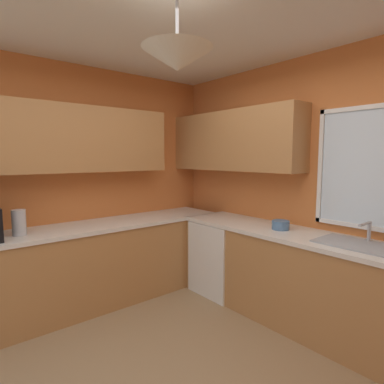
% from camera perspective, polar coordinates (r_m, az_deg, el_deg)
% --- Properties ---
extents(room_shell, '(4.07, 3.68, 2.69)m').
position_cam_1_polar(room_shell, '(2.62, 0.72, 9.75)').
color(room_shell, '#D17238').
rests_on(room_shell, ground_plane).
extents(counter_run_left, '(0.65, 3.29, 0.89)m').
position_cam_1_polar(counter_run_left, '(3.69, -18.68, -12.51)').
color(counter_run_left, '#AD7542').
rests_on(counter_run_left, ground_plane).
extents(counter_run_back, '(3.16, 0.65, 0.89)m').
position_cam_1_polar(counter_run_back, '(3.25, 22.05, -15.27)').
color(counter_run_back, '#AD7542').
rests_on(counter_run_back, ground_plane).
extents(dishwasher, '(0.60, 0.60, 0.84)m').
position_cam_1_polar(dishwasher, '(3.91, 5.63, -11.45)').
color(dishwasher, white).
rests_on(dishwasher, ground_plane).
extents(kettle, '(0.12, 0.12, 0.24)m').
position_cam_1_polar(kettle, '(3.37, -28.57, -4.82)').
color(kettle, '#B7B7BC').
rests_on(kettle, counter_run_left).
extents(sink_assembly, '(0.67, 0.40, 0.19)m').
position_cam_1_polar(sink_assembly, '(2.99, 27.96, -8.31)').
color(sink_assembly, '#9EA0A5').
rests_on(sink_assembly, counter_run_back).
extents(bowl, '(0.17, 0.17, 0.09)m').
position_cam_1_polar(bowl, '(3.33, 15.59, -5.71)').
color(bowl, '#4C7099').
rests_on(bowl, counter_run_back).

